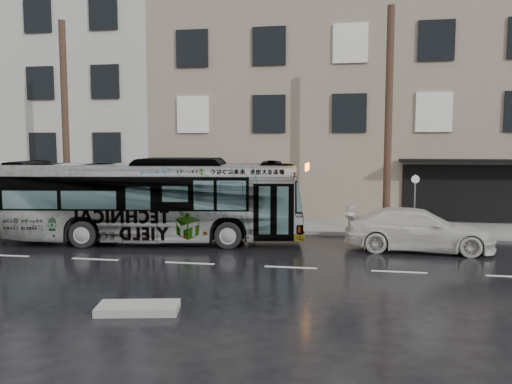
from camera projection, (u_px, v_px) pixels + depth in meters
ground at (210, 247)px, 18.17m from camera, size 120.00×120.00×0.00m
sidewalk at (238, 224)px, 22.97m from camera, size 90.00×3.60×0.15m
building_taupe at (348, 114)px, 29.27m from camera, size 20.00×12.00×11.00m
building_grey at (9, 82)px, 34.36m from camera, size 26.00×15.00×16.00m
utility_pole_front at (388, 121)px, 19.88m from camera, size 0.30×0.30×9.00m
utility_pole_rear at (65, 124)px, 22.22m from camera, size 0.30×0.30×9.00m
sign_post at (415, 204)px, 20.01m from camera, size 0.06×0.06×2.40m
bus at (151, 200)px, 19.01m from camera, size 11.79×4.22×3.21m
white_sedan at (418, 230)px, 17.60m from camera, size 5.18×2.31×1.47m
slush_pile at (138, 308)px, 11.14m from camera, size 1.92×1.14×0.18m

